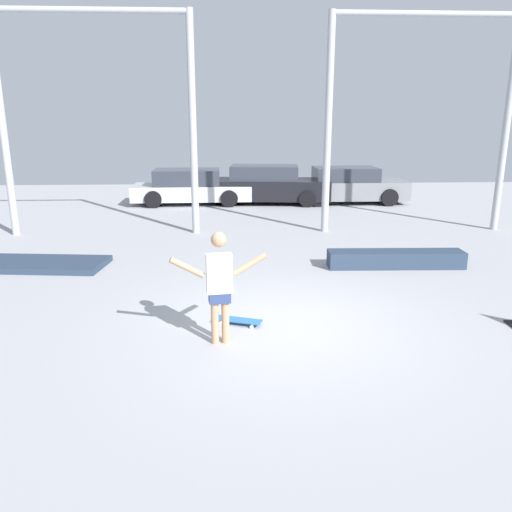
% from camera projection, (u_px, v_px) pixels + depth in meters
% --- Properties ---
extents(ground_plane, '(36.00, 36.00, 0.00)m').
position_uv_depth(ground_plane, '(287.00, 325.00, 7.72)').
color(ground_plane, '#9E9EA3').
extents(skateboarder, '(1.34, 0.28, 1.61)m').
position_uv_depth(skateboarder, '(219.00, 282.00, 6.85)').
color(skateboarder, tan).
rests_on(skateboarder, ground_plane).
extents(skateboard, '(0.77, 0.45, 0.08)m').
position_uv_depth(skateboard, '(238.00, 320.00, 7.72)').
color(skateboard, '#2D66B2').
rests_on(skateboard, ground_plane).
extents(grind_box, '(2.91, 0.62, 0.36)m').
position_uv_depth(grind_box, '(396.00, 259.00, 10.71)').
color(grind_box, '#28384C').
rests_on(grind_box, ground_plane).
extents(manual_pad, '(2.90, 1.49, 0.13)m').
position_uv_depth(manual_pad, '(40.00, 264.00, 10.75)').
color(manual_pad, '#28384C').
rests_on(manual_pad, ground_plane).
extents(canopy_support_left, '(5.17, 0.20, 5.81)m').
position_uv_depth(canopy_support_left, '(97.00, 103.00, 13.04)').
color(canopy_support_left, '#A5A8AD').
rests_on(canopy_support_left, ground_plane).
extents(canopy_support_right, '(5.17, 0.20, 5.81)m').
position_uv_depth(canopy_support_right, '(420.00, 103.00, 13.47)').
color(canopy_support_right, '#A5A8AD').
rests_on(canopy_support_right, ground_plane).
extents(parked_car_silver, '(4.45, 1.96, 1.30)m').
position_uv_depth(parked_car_silver, '(191.00, 187.00, 18.82)').
color(parked_car_silver, '#B7BABF').
rests_on(parked_car_silver, ground_plane).
extents(parked_car_black, '(4.71, 2.24, 1.43)m').
position_uv_depth(parked_car_black, '(268.00, 185.00, 18.95)').
color(parked_car_black, black).
rests_on(parked_car_black, ground_plane).
extents(parked_car_grey, '(4.27, 1.90, 1.36)m').
position_uv_depth(parked_car_grey, '(348.00, 186.00, 19.05)').
color(parked_car_grey, slate).
rests_on(parked_car_grey, ground_plane).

